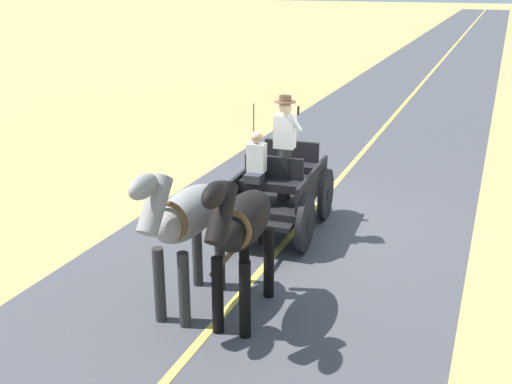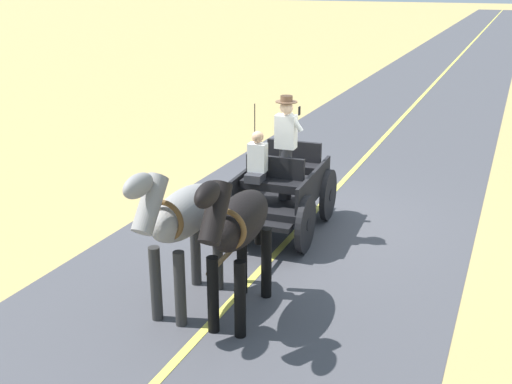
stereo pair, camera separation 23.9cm
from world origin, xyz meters
TOP-DOWN VIEW (x-y plane):
  - ground_plane at (0.00, 0.00)m, footprint 200.00×200.00m
  - road_surface at (0.00, 0.00)m, footprint 5.96×160.00m
  - road_centre_stripe at (0.00, 0.00)m, footprint 0.12×160.00m
  - horse_drawn_carriage at (0.27, 0.55)m, footprint 1.52×4.51m
  - horse_near_side at (-0.27, 3.55)m, footprint 0.68×2.14m
  - horse_off_side at (0.52, 3.59)m, footprint 0.56×2.13m

SIDE VIEW (x-z plane):
  - ground_plane at x=0.00m, z-range 0.00..0.00m
  - road_surface at x=0.00m, z-range 0.00..0.01m
  - road_centre_stripe at x=0.00m, z-range 0.01..0.01m
  - horse_drawn_carriage at x=0.27m, z-range -0.43..2.07m
  - horse_near_side at x=-0.27m, z-range 0.22..2.43m
  - horse_off_side at x=0.52m, z-range 0.22..2.43m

